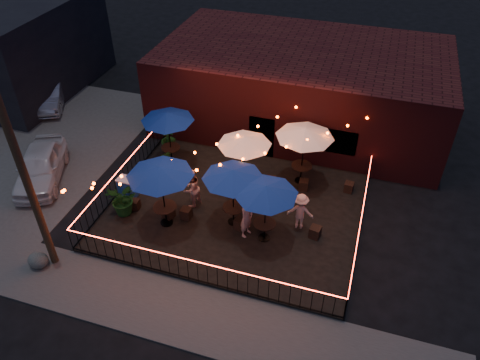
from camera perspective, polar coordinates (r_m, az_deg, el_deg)
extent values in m
plane|color=black|center=(17.98, -2.69, -7.92)|extent=(110.00, 110.00, 0.00)
cube|color=black|center=(19.28, -0.68, -3.68)|extent=(10.00, 8.00, 0.15)
cube|color=#484442|center=(16.06, -6.78, -15.80)|extent=(18.00, 2.50, 0.05)
cube|color=#484442|center=(26.19, -25.06, 4.70)|extent=(11.00, 12.00, 0.02)
cube|color=#3C1012|center=(24.48, 7.55, 11.31)|extent=(14.00, 8.00, 4.00)
cube|color=black|center=(21.81, 2.70, 5.25)|extent=(1.20, 0.24, 2.20)
cube|color=black|center=(21.08, 11.97, 4.71)|extent=(1.60, 0.24, 1.20)
cylinder|color=#392217|center=(16.15, -24.79, 0.52)|extent=(0.26, 0.26, 8.00)
cube|color=black|center=(16.58, -5.11, -12.09)|extent=(10.00, 0.04, 0.04)
cube|color=black|center=(15.89, -5.30, -9.97)|extent=(10.00, 0.04, 0.04)
cube|color=#FF331E|center=(15.87, -5.30, -9.90)|extent=(10.00, 0.03, 0.02)
cube|color=black|center=(20.94, -13.79, -0.48)|extent=(0.04, 8.00, 0.04)
cube|color=black|center=(20.40, -14.18, 1.53)|extent=(0.04, 8.00, 0.04)
cube|color=#FF331E|center=(20.38, -14.19, 1.60)|extent=(0.03, 8.00, 0.02)
cube|color=black|center=(18.63, 14.17, -6.34)|extent=(0.04, 8.00, 0.04)
cube|color=black|center=(18.02, 14.62, -4.24)|extent=(0.04, 8.00, 0.04)
cube|color=#FF331E|center=(18.00, 14.63, -4.17)|extent=(0.03, 8.00, 0.02)
cylinder|color=black|center=(18.83, -8.92, -5.14)|extent=(0.50, 0.50, 0.03)
cylinder|color=black|center=(18.55, -9.05, -4.22)|extent=(0.07, 0.07, 0.83)
cylinder|color=black|center=(18.27, -9.17, -3.24)|extent=(0.92, 0.92, 0.05)
cylinder|color=black|center=(17.93, -9.34, -1.98)|extent=(0.05, 0.05, 2.75)
cone|color=navy|center=(17.19, -9.74, 1.09)|extent=(3.35, 3.35, 0.40)
cylinder|color=black|center=(22.03, -8.26, 2.29)|extent=(0.47, 0.47, 0.03)
cylinder|color=black|center=(21.81, -8.35, 3.10)|extent=(0.06, 0.06, 0.77)
cylinder|color=black|center=(21.59, -8.45, 3.96)|extent=(0.86, 0.86, 0.04)
cylinder|color=black|center=(21.32, -8.57, 5.06)|extent=(0.05, 0.05, 2.57)
cone|color=navy|center=(20.73, -8.86, 7.66)|extent=(2.98, 2.98, 0.38)
cylinder|color=black|center=(18.64, -0.79, -5.09)|extent=(0.47, 0.47, 0.03)
cylinder|color=black|center=(18.39, -0.80, -4.23)|extent=(0.06, 0.06, 0.77)
cylinder|color=black|center=(18.12, -0.81, -3.32)|extent=(0.85, 0.85, 0.04)
cylinder|color=black|center=(17.80, -0.83, -2.14)|extent=(0.05, 0.05, 2.55)
cone|color=navy|center=(17.10, -0.86, 0.71)|extent=(2.97, 2.97, 0.37)
cylinder|color=black|center=(20.40, 0.50, -0.60)|extent=(0.45, 0.45, 0.03)
cylinder|color=black|center=(20.17, 0.50, 0.21)|extent=(0.06, 0.06, 0.74)
cylinder|color=black|center=(19.94, 0.51, 1.07)|extent=(0.82, 0.82, 0.04)
cylinder|color=black|center=(19.65, 0.52, 2.17)|extent=(0.05, 0.05, 2.47)
cone|color=silver|center=(19.04, 0.53, 4.80)|extent=(3.00, 3.00, 0.36)
cylinder|color=black|center=(18.02, 2.95, -7.04)|extent=(0.47, 0.47, 0.03)
cylinder|color=black|center=(17.76, 2.99, -6.18)|extent=(0.06, 0.06, 0.76)
cylinder|color=black|center=(17.49, 3.04, -5.27)|extent=(0.85, 0.85, 0.04)
cylinder|color=black|center=(17.16, 3.09, -4.09)|extent=(0.05, 0.05, 2.54)
cone|color=navy|center=(16.43, 3.22, -1.22)|extent=(3.03, 3.03, 0.37)
cylinder|color=black|center=(20.82, 7.35, -0.04)|extent=(0.49, 0.49, 0.03)
cylinder|color=black|center=(20.58, 7.43, 0.82)|extent=(0.07, 0.07, 0.80)
cylinder|color=black|center=(20.33, 7.53, 1.75)|extent=(0.89, 0.89, 0.04)
cylinder|color=black|center=(20.03, 7.65, 2.93)|extent=(0.05, 0.05, 2.68)
cone|color=silver|center=(19.39, 7.93, 5.75)|extent=(2.63, 2.63, 0.39)
cube|color=black|center=(19.58, -12.70, -2.91)|extent=(0.39, 0.39, 0.43)
cube|color=black|center=(18.92, -8.73, -3.94)|extent=(0.50, 0.50, 0.48)
cube|color=black|center=(21.42, -8.79, 1.67)|extent=(0.39, 0.39, 0.40)
cube|color=black|center=(21.09, -6.97, 1.36)|extent=(0.45, 0.45, 0.50)
cube|color=black|center=(18.80, -6.57, -4.06)|extent=(0.40, 0.40, 0.46)
cube|color=black|center=(18.23, 0.04, -5.35)|extent=(0.50, 0.50, 0.47)
cube|color=black|center=(20.87, -1.13, 1.14)|extent=(0.43, 0.43, 0.44)
cube|color=black|center=(20.24, 3.75, -0.25)|extent=(0.42, 0.42, 0.48)
cube|color=black|center=(18.27, 2.94, -5.37)|extent=(0.43, 0.43, 0.44)
cube|color=black|center=(18.13, 9.14, -6.28)|extent=(0.46, 0.46, 0.47)
cube|color=black|center=(20.26, 7.76, -0.56)|extent=(0.42, 0.42, 0.46)
cube|color=black|center=(20.50, 13.13, -0.85)|extent=(0.40, 0.40, 0.43)
imported|color=tan|center=(17.57, 0.80, -4.62)|extent=(0.57, 0.71, 1.71)
imported|color=beige|center=(18.97, -5.94, -1.01)|extent=(0.90, 1.01, 1.74)
imported|color=tan|center=(18.07, 7.37, -3.82)|extent=(1.06, 0.65, 1.59)
imported|color=#133B12|center=(19.14, -14.01, -2.37)|extent=(1.58, 1.48, 1.40)
imported|color=#1D3E13|center=(20.97, -9.29, 2.15)|extent=(0.85, 0.78, 1.25)
imported|color=#183D12|center=(22.54, -8.75, 5.06)|extent=(0.75, 0.75, 1.27)
cube|color=#1A469F|center=(20.09, -13.55, -0.98)|extent=(0.70, 0.51, 0.90)
cube|color=silver|center=(19.80, -13.75, 0.08)|extent=(0.75, 0.56, 0.06)
ellipsoid|color=#40413C|center=(18.49, -23.40, -8.96)|extent=(0.97, 0.89, 0.64)
imported|color=silver|center=(22.36, -23.15, 1.61)|extent=(3.33, 4.64, 1.47)
imported|color=#AAABB2|center=(28.42, -22.19, 9.70)|extent=(3.08, 4.24, 1.33)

